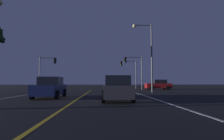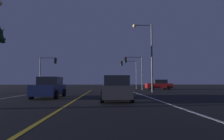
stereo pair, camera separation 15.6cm
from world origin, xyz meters
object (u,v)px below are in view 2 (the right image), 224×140
Objects in this scene: traffic_light_near_right at (133,65)px; street_lamp_right_far at (147,49)px; car_oncoming at (50,88)px; car_crossing_side at (159,85)px; traffic_light_near_left at (48,66)px; car_lead_same_lane at (116,89)px; traffic_light_far_right at (129,68)px.

street_lamp_right_far is (0.74, -6.68, 1.49)m from traffic_light_near_right.
car_oncoming is 13.38m from street_lamp_right_far.
car_crossing_side is 18.55m from traffic_light_near_left.
traffic_light_far_right is (3.84, 22.65, 3.15)m from car_lead_same_lane.
traffic_light_near_right is 6.88m from street_lamp_right_far.
car_lead_same_lane is (-8.52, -18.88, 0.00)m from car_crossing_side.
car_crossing_side is 21.21m from car_oncoming.
traffic_light_near_left is at bearing 0.00° from traffic_light_near_right.
traffic_light_near_right reaches higher than traffic_light_near_left.
car_crossing_side is at bearing -24.30° from car_lead_same_lane.
car_oncoming is at bearing -72.82° from traffic_light_near_left.
car_crossing_side is at bearing 139.55° from car_oncoming.
car_lead_same_lane is 12.36m from street_lamp_right_far.
traffic_light_near_right is at bearing 90.66° from traffic_light_far_right.
traffic_light_near_right reaches higher than car_crossing_side.
traffic_light_near_left is 0.97× the size of traffic_light_far_right.
traffic_light_near_right is (-4.62, -1.73, 3.15)m from car_crossing_side.
car_crossing_side and car_oncoming have the same top height.
traffic_light_far_right is 0.62× the size of street_lamp_right_far.
car_oncoming is 0.83× the size of traffic_light_near_left.
street_lamp_right_far reaches higher than traffic_light_near_right.
traffic_light_far_right is at bearing -86.20° from street_lamp_right_far.
car_crossing_side is 5.85m from traffic_light_near_right.
traffic_light_far_right is at bearing -9.62° from car_lead_same_lane.
car_lead_same_lane is 0.80× the size of traffic_light_near_right.
traffic_light_near_right is 5.50m from traffic_light_far_right.
traffic_light_far_right reaches higher than traffic_light_near_left.
street_lamp_right_far is (0.81, -12.18, 1.50)m from traffic_light_far_right.
car_crossing_side is 0.50× the size of street_lamp_right_far.
car_oncoming is 0.50× the size of street_lamp_right_far.
traffic_light_near_left is at bearing 29.48° from car_lead_same_lane.
traffic_light_far_right is at bearing -38.82° from car_crossing_side.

